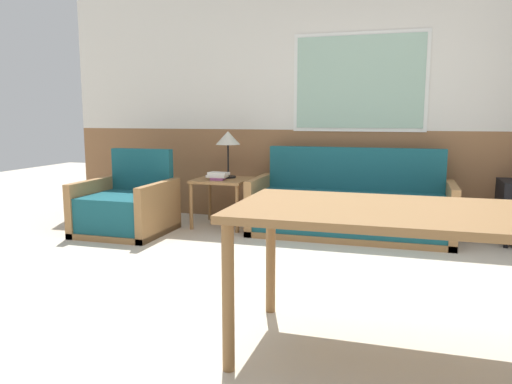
{
  "coord_description": "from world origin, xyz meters",
  "views": [
    {
      "loc": [
        0.5,
        -3.06,
        1.23
      ],
      "look_at": [
        -0.75,
        1.03,
        0.57
      ],
      "focal_mm": 35.0,
      "sensor_mm": 36.0,
      "label": 1
    }
  ],
  "objects_px": {
    "armchair": "(127,209)",
    "table_lamp": "(228,140)",
    "dining_table": "(412,224)",
    "couch": "(350,210)",
    "side_table": "(222,186)"
  },
  "relations": [
    {
      "from": "armchair",
      "to": "table_lamp",
      "type": "distance_m",
      "value": 1.32
    },
    {
      "from": "dining_table",
      "to": "armchair",
      "type": "bearing_deg",
      "value": 144.65
    },
    {
      "from": "table_lamp",
      "to": "couch",
      "type": "bearing_deg",
      "value": -5.27
    },
    {
      "from": "side_table",
      "to": "table_lamp",
      "type": "distance_m",
      "value": 0.51
    },
    {
      "from": "table_lamp",
      "to": "dining_table",
      "type": "bearing_deg",
      "value": -54.24
    },
    {
      "from": "side_table",
      "to": "dining_table",
      "type": "bearing_deg",
      "value": -52.73
    },
    {
      "from": "couch",
      "to": "side_table",
      "type": "distance_m",
      "value": 1.42
    },
    {
      "from": "couch",
      "to": "side_table",
      "type": "bearing_deg",
      "value": 179.0
    },
    {
      "from": "side_table",
      "to": "dining_table",
      "type": "xyz_separation_m",
      "value": [
        1.98,
        -2.61,
        0.24
      ]
    },
    {
      "from": "side_table",
      "to": "dining_table",
      "type": "height_order",
      "value": "dining_table"
    },
    {
      "from": "side_table",
      "to": "table_lamp",
      "type": "relative_size",
      "value": 1.13
    },
    {
      "from": "couch",
      "to": "table_lamp",
      "type": "bearing_deg",
      "value": 174.73
    },
    {
      "from": "armchair",
      "to": "side_table",
      "type": "relative_size",
      "value": 1.48
    },
    {
      "from": "table_lamp",
      "to": "armchair",
      "type": "bearing_deg",
      "value": -141.54
    },
    {
      "from": "armchair",
      "to": "dining_table",
      "type": "xyz_separation_m",
      "value": [
        2.83,
        -2.01,
        0.44
      ]
    }
  ]
}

